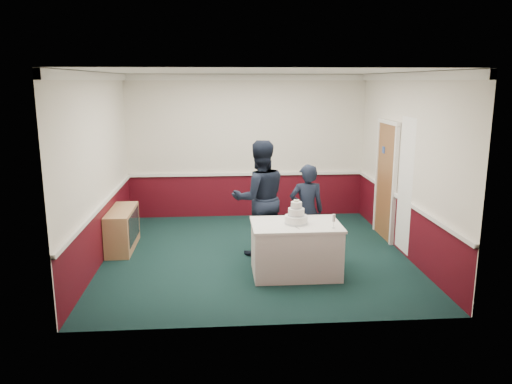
{
  "coord_description": "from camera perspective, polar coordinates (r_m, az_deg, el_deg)",
  "views": [
    {
      "loc": [
        -0.6,
        -7.96,
        2.86
      ],
      "look_at": [
        0.0,
        -0.1,
        1.1
      ],
      "focal_mm": 35.0,
      "sensor_mm": 36.0,
      "label": 1
    }
  ],
  "objects": [
    {
      "name": "cake_table",
      "position": [
        7.56,
        4.55,
        -6.43
      ],
      "size": [
        1.32,
        0.92,
        0.79
      ],
      "color": "white",
      "rests_on": "ground"
    },
    {
      "name": "cake_knife",
      "position": [
        7.25,
        4.61,
        -4.03
      ],
      "size": [
        0.08,
        0.21,
        0.0
      ],
      "primitive_type": "cube",
      "rotation": [
        0.0,
        0.0,
        0.31
      ],
      "color": "silver",
      "rests_on": "cake_table"
    },
    {
      "name": "wedding_cake",
      "position": [
        7.41,
        4.61,
        -2.78
      ],
      "size": [
        0.35,
        0.35,
        0.36
      ],
      "color": "white",
      "rests_on": "cake_table"
    },
    {
      "name": "sideboard",
      "position": [
        8.96,
        -15.01,
        -4.11
      ],
      "size": [
        0.41,
        1.2,
        0.7
      ],
      "color": "tan",
      "rests_on": "ground"
    },
    {
      "name": "person_man",
      "position": [
        8.23,
        0.43,
        -0.73
      ],
      "size": [
        1.05,
        0.88,
        1.93
      ],
      "primitive_type": "imported",
      "rotation": [
        0.0,
        0.0,
        3.31
      ],
      "color": "black",
      "rests_on": "ground"
    },
    {
      "name": "champagne_flute",
      "position": [
        7.23,
        8.88,
        -3.05
      ],
      "size": [
        0.05,
        0.05,
        0.21
      ],
      "color": "silver",
      "rests_on": "cake_table"
    },
    {
      "name": "person_woman",
      "position": [
        8.21,
        5.8,
        -2.16
      ],
      "size": [
        0.58,
        0.38,
        1.56
      ],
      "primitive_type": "imported",
      "rotation": [
        0.0,
        0.0,
        3.16
      ],
      "color": "black",
      "rests_on": "ground"
    },
    {
      "name": "room_shell",
      "position": [
        8.64,
        0.16,
        6.65
      ],
      "size": [
        5.0,
        5.0,
        3.0
      ],
      "color": "silver",
      "rests_on": "ground"
    },
    {
      "name": "ground",
      "position": [
        8.48,
        -0.06,
        -7.13
      ],
      "size": [
        5.0,
        5.0,
        0.0
      ],
      "primitive_type": "plane",
      "color": "#122C2B",
      "rests_on": "ground"
    }
  ]
}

